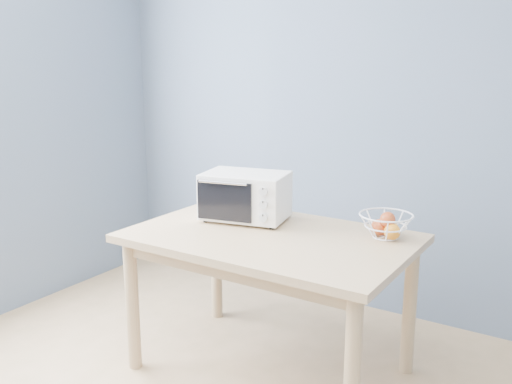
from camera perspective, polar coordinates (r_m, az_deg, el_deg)
The scene contains 4 objects.
room at distance 1.70m, azimuth -14.47°, elevation 2.04°, with size 4.01×4.51×2.61m.
dining_table at distance 2.92m, azimuth 1.43°, elevation -6.17°, with size 1.40×0.90×0.75m.
toaster_oven at distance 3.11m, azimuth -1.38°, elevation -0.32°, with size 0.50×0.41×0.26m.
fruit_basket at distance 2.88m, azimuth 12.93°, elevation -3.22°, with size 0.34×0.34×0.13m.
Camera 1 is at (1.23, -1.13, 1.62)m, focal length 40.00 mm.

